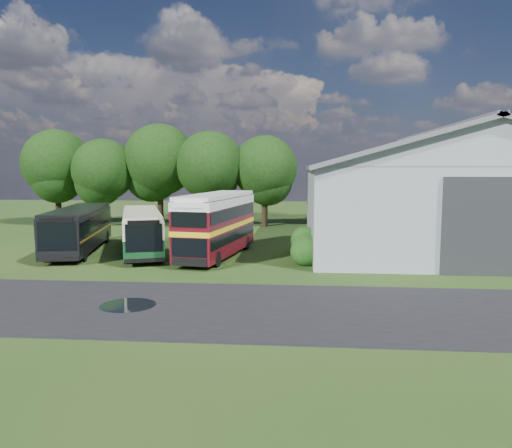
# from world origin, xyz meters

# --- Properties ---
(ground) EXTENTS (120.00, 120.00, 0.00)m
(ground) POSITION_xyz_m (0.00, 0.00, 0.00)
(ground) COLOR #1C3B12
(ground) RESTS_ON ground
(asphalt_road) EXTENTS (60.00, 8.00, 0.02)m
(asphalt_road) POSITION_xyz_m (3.00, -3.00, 0.00)
(asphalt_road) COLOR black
(asphalt_road) RESTS_ON ground
(puddle) EXTENTS (2.20, 2.20, 0.01)m
(puddle) POSITION_xyz_m (-1.50, -3.00, 0.00)
(puddle) COLOR black
(puddle) RESTS_ON ground
(storage_shed) EXTENTS (18.80, 24.80, 8.15)m
(storage_shed) POSITION_xyz_m (15.00, 15.98, 4.17)
(storage_shed) COLOR gray
(storage_shed) RESTS_ON ground
(tree_left_a) EXTENTS (6.46, 6.46, 9.12)m
(tree_left_a) POSITION_xyz_m (-18.00, 24.50, 5.87)
(tree_left_a) COLOR black
(tree_left_a) RESTS_ON ground
(tree_left_b) EXTENTS (5.78, 5.78, 8.16)m
(tree_left_b) POSITION_xyz_m (-13.00, 23.50, 5.25)
(tree_left_b) COLOR black
(tree_left_b) RESTS_ON ground
(tree_mid) EXTENTS (6.80, 6.80, 9.60)m
(tree_mid) POSITION_xyz_m (-8.00, 24.80, 6.18)
(tree_mid) COLOR black
(tree_mid) RESTS_ON ground
(tree_right_a) EXTENTS (6.26, 6.26, 8.83)m
(tree_right_a) POSITION_xyz_m (-3.00, 23.80, 5.69)
(tree_right_a) COLOR black
(tree_right_a) RESTS_ON ground
(tree_right_b) EXTENTS (5.98, 5.98, 8.45)m
(tree_right_b) POSITION_xyz_m (2.00, 24.60, 5.44)
(tree_right_b) COLOR black
(tree_right_b) RESTS_ON ground
(shrub_front) EXTENTS (1.70, 1.70, 1.70)m
(shrub_front) POSITION_xyz_m (5.60, 6.00, 0.00)
(shrub_front) COLOR #194714
(shrub_front) RESTS_ON ground
(shrub_mid) EXTENTS (1.60, 1.60, 1.60)m
(shrub_mid) POSITION_xyz_m (5.60, 8.00, 0.00)
(shrub_mid) COLOR #194714
(shrub_mid) RESTS_ON ground
(shrub_back) EXTENTS (1.80, 1.80, 1.80)m
(shrub_back) POSITION_xyz_m (5.60, 10.00, 0.00)
(shrub_back) COLOR #194714
(shrub_back) RESTS_ON ground
(bus_green_single) EXTENTS (5.40, 10.09, 2.73)m
(bus_green_single) POSITION_xyz_m (-4.80, 9.13, 1.45)
(bus_green_single) COLOR black
(bus_green_single) RESTS_ON ground
(bus_maroon_double) EXTENTS (3.77, 9.31, 3.89)m
(bus_maroon_double) POSITION_xyz_m (0.22, 8.20, 1.94)
(bus_maroon_double) COLOR black
(bus_maroon_double) RESTS_ON ground
(bus_dark_single) EXTENTS (4.44, 10.60, 2.85)m
(bus_dark_single) POSITION_xyz_m (-9.06, 9.33, 1.52)
(bus_dark_single) COLOR black
(bus_dark_single) RESTS_ON ground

